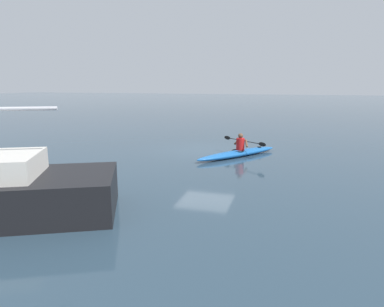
% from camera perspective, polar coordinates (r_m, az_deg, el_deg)
% --- Properties ---
extents(ground_plane, '(160.00, 160.00, 0.00)m').
position_cam_1_polar(ground_plane, '(15.76, 2.35, 0.53)').
color(ground_plane, '#283D4C').
extents(kayak, '(3.14, 3.89, 0.28)m').
position_cam_1_polar(kayak, '(14.53, 7.78, 0.03)').
color(kayak, '#1959A5').
rests_on(kayak, ground).
extents(kayaker, '(2.01, 1.53, 0.72)m').
position_cam_1_polar(kayaker, '(14.55, 8.26, 1.81)').
color(kayaker, red).
rests_on(kayaker, kayak).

